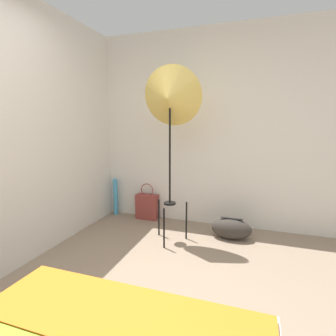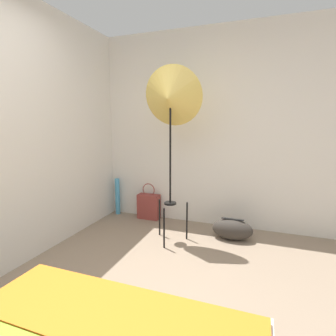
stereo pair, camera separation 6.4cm
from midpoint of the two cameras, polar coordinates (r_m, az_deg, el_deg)
The scene contains 6 objects.
wall_back at distance 3.57m, azimuth 8.03°, elevation 8.28°, with size 8.00×0.05×2.60m.
wall_side_left at distance 3.01m, azimuth -27.79°, elevation 7.06°, with size 0.05×8.00×2.60m.
photo_umbrella at distance 2.96m, azimuth -0.23°, elevation 14.81°, with size 0.68×0.39×2.02m.
tote_bag at distance 3.88m, azimuth -5.02°, elevation -8.30°, with size 0.32×0.14×0.53m.
duffel_bag at distance 3.33m, azimuth 13.08°, elevation -12.75°, with size 0.48×0.25×0.26m.
paper_roll at distance 4.11m, azimuth -11.79°, elevation -6.14°, with size 0.07×0.07×0.55m.
Camera 1 is at (0.63, -1.09, 1.37)m, focal length 28.00 mm.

